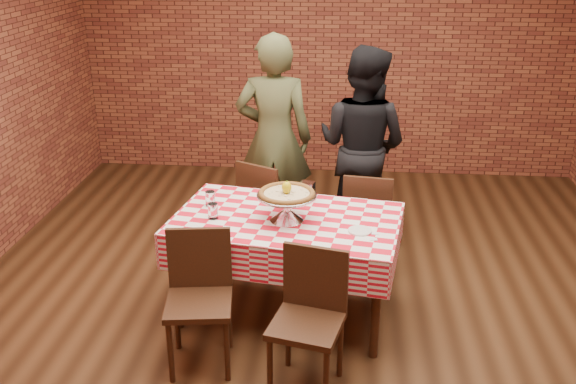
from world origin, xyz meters
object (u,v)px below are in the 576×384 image
object	(u,v)px
pizza_stand	(287,207)
diner_olive	(274,139)
chair_near_right	(306,327)
diner_black	(362,146)
table	(287,266)
condiment_caddy	(307,191)
chair_far_left	(270,208)
chair_far_right	(368,219)
pizza	(287,194)
water_glass_left	(213,211)
water_glass_right	(210,199)
chair_near_left	(199,305)

from	to	relation	value
pizza_stand	diner_olive	size ratio (longest dim) A/B	0.23
chair_near_right	diner_black	size ratio (longest dim) A/B	0.51
table	chair_near_right	size ratio (longest dim) A/B	1.74
condiment_caddy	diner_olive	size ratio (longest dim) A/B	0.08
condiment_caddy	diner_black	bearing A→B (deg)	82.64
chair_far_left	chair_far_right	world-z (taller)	chair_far_left
pizza	diner_black	bearing A→B (deg)	68.18
water_glass_left	chair_far_left	bearing A→B (deg)	73.15
pizza	water_glass_right	world-z (taller)	pizza
pizza_stand	chair_far_left	size ratio (longest dim) A/B	0.48
pizza	chair_far_right	distance (m)	1.10
diner_olive	diner_black	bearing A→B (deg)	-179.09
water_glass_left	chair_far_left	size ratio (longest dim) A/B	0.12
pizza	condiment_caddy	distance (m)	0.40
pizza_stand	diner_black	distance (m)	1.45
pizza	diner_olive	xyz separation A→B (m)	(-0.23, 1.32, -0.03)
pizza_stand	pizza	bearing A→B (deg)	0.00
table	pizza_stand	distance (m)	0.48
pizza	chair_near_right	distance (m)	0.97
pizza	condiment_caddy	world-z (taller)	pizza
pizza_stand	table	bearing A→B (deg)	98.08
diner_olive	chair_near_left	bearing A→B (deg)	81.61
pizza_stand	condiment_caddy	size ratio (longest dim) A/B	2.97
chair_far_right	diner_olive	xyz separation A→B (m)	(-0.83, 0.55, 0.49)
chair_near_right	chair_far_left	bearing A→B (deg)	116.96
water_glass_left	chair_far_right	world-z (taller)	water_glass_left
pizza	chair_near_left	bearing A→B (deg)	-128.34
table	chair_far_right	bearing A→B (deg)	50.70
chair_near_left	chair_far_left	size ratio (longest dim) A/B	1.01
chair_far_right	table	bearing A→B (deg)	58.39
chair_near_right	pizza_stand	bearing A→B (deg)	116.55
chair_near_left	water_glass_left	bearing A→B (deg)	83.79
table	condiment_caddy	size ratio (longest dim) A/B	10.87
chair_near_right	water_glass_right	bearing A→B (deg)	140.74
pizza_stand	pizza	xyz separation A→B (m)	(0.00, 0.00, 0.10)
water_glass_left	chair_near_left	world-z (taller)	chair_near_left
table	chair_near_left	world-z (taller)	chair_near_left
water_glass_left	water_glass_right	world-z (taller)	same
table	pizza	size ratio (longest dim) A/B	4.00
condiment_caddy	diner_black	world-z (taller)	diner_black
chair_near_right	chair_near_left	bearing A→B (deg)	179.00
chair_near_right	chair_far_left	distance (m)	1.76
water_glass_left	table	bearing A→B (deg)	6.29
water_glass_right	diner_olive	world-z (taller)	diner_olive
chair_near_left	condiment_caddy	bearing A→B (deg)	50.33
water_glass_left	condiment_caddy	size ratio (longest dim) A/B	0.77
water_glass_right	chair_far_right	world-z (taller)	water_glass_right
water_glass_left	chair_far_right	xyz separation A→B (m)	(1.11, 0.79, -0.38)
pizza_stand	diner_olive	world-z (taller)	diner_olive
pizza	diner_black	world-z (taller)	diner_black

